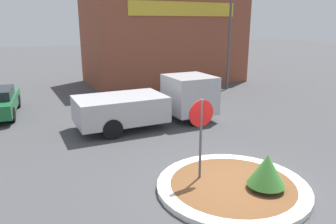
% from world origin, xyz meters
% --- Properties ---
extents(ground_plane, '(120.00, 120.00, 0.00)m').
position_xyz_m(ground_plane, '(0.00, 0.00, 0.00)').
color(ground_plane, '#474749').
extents(traffic_island, '(4.15, 4.15, 0.15)m').
position_xyz_m(traffic_island, '(0.00, 0.00, 0.08)').
color(traffic_island, silver).
rests_on(traffic_island, ground_plane).
extents(stop_sign, '(0.75, 0.07, 2.44)m').
position_xyz_m(stop_sign, '(-0.61, 0.71, 1.71)').
color(stop_sign, '#4C4C51').
rests_on(stop_sign, ground_plane).
extents(island_shrub, '(0.99, 0.99, 0.98)m').
position_xyz_m(island_shrub, '(0.59, -0.63, 0.71)').
color(island_shrub, brown).
rests_on(island_shrub, traffic_island).
extents(utility_truck, '(6.20, 2.42, 2.06)m').
position_xyz_m(utility_truck, '(0.46, 6.32, 1.01)').
color(utility_truck, '#B2B2B7').
rests_on(utility_truck, ground_plane).
extents(storefront_building, '(11.16, 6.07, 6.04)m').
position_xyz_m(storefront_building, '(5.76, 16.01, 3.02)').
color(storefront_building, brown).
rests_on(storefront_building, ground_plane).
extents(light_pole, '(0.70, 0.30, 6.36)m').
position_xyz_m(light_pole, '(8.26, 11.38, 3.73)').
color(light_pole, '#4C4C51').
rests_on(light_pole, ground_plane).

